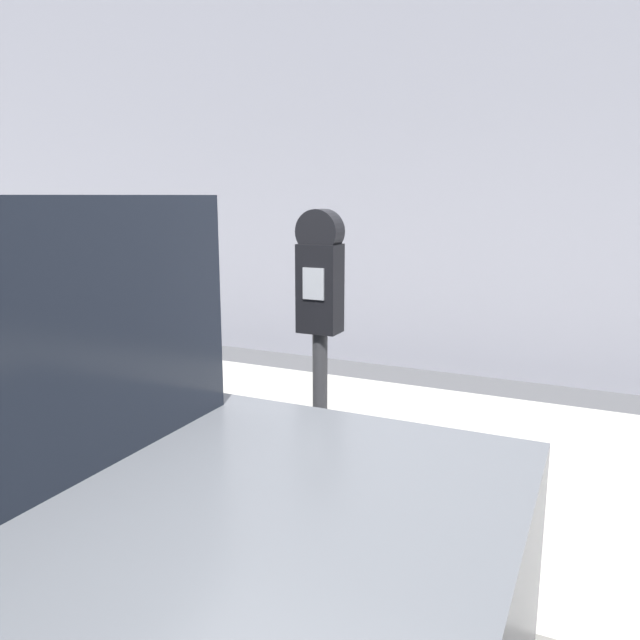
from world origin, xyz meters
TOP-DOWN VIEW (x-y plane):
  - sidewalk at (0.00, 2.20)m, footprint 24.00×2.80m
  - building_facade at (0.00, 4.71)m, footprint 24.00×0.30m
  - parking_meter at (0.50, 0.95)m, footprint 0.19×0.13m

SIDE VIEW (x-z plane):
  - sidewalk at x=0.00m, z-range 0.00..0.13m
  - parking_meter at x=0.50m, z-range 0.42..1.98m
  - building_facade at x=0.00m, z-range 0.00..6.17m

